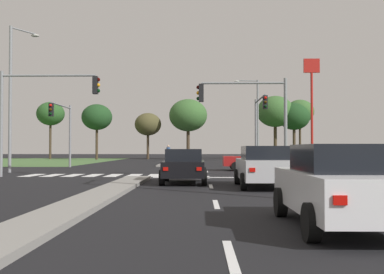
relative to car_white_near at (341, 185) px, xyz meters
The scene contains 37 objects.
ground_plane 23.15m from the car_white_near, 104.38° to the left, with size 200.00×200.00×0.00m, color black.
median_island_near 6.72m from the car_white_near, 149.33° to the left, with size 1.20×22.00×0.14m, color gray.
median_island_far 47.76m from the car_white_near, 96.91° to the left, with size 1.20×36.00×0.14m, color gray.
lane_dash_near 3.33m from the car_white_near, 134.09° to the right, with size 0.14×2.00×0.01m, color silver.
lane_dash_second 4.39m from the car_white_near, 121.40° to the left, with size 0.14×2.00×0.01m, color silver.
lane_dash_third 9.97m from the car_white_near, 103.07° to the left, with size 0.14×2.00×0.01m, color silver.
lane_dash_fourth 15.86m from the car_white_near, 98.15° to the left, with size 0.14×2.00×0.01m, color silver.
lane_dash_fifth 21.81m from the car_white_near, 95.92° to the left, with size 0.14×2.00×0.01m, color silver.
edge_line_right 4.61m from the car_white_near, 75.95° to the left, with size 0.14×24.00×0.01m, color silver.
stop_bar_near 15.55m from the car_white_near, 97.20° to the left, with size 6.40×0.50×0.01m, color silver.
crosswalk_bar_near 21.08m from the car_white_near, 125.22° to the left, with size 0.70×2.80×0.01m, color silver.
crosswalk_bar_second 20.44m from the car_white_near, 122.58° to the left, with size 0.70×2.80×0.01m, color silver.
crosswalk_bar_third 19.84m from the car_white_near, 119.78° to the left, with size 0.70×2.80×0.01m, color silver.
crosswalk_bar_fourth 19.30m from the car_white_near, 116.81° to the left, with size 0.70×2.80×0.01m, color silver.
crosswalk_bar_fifth 18.81m from the car_white_near, 113.68° to the left, with size 0.70×2.80×0.01m, color silver.
crosswalk_bar_sixth 18.38m from the car_white_near, 110.39° to the left, with size 0.70×2.80×0.01m, color silver.
crosswalk_bar_seventh 18.01m from the car_white_near, 106.96° to the left, with size 0.70×2.80×0.01m, color silver.
crosswalk_bar_eighth 17.71m from the car_white_near, 103.39° to the left, with size 0.70×2.80×0.01m, color silver.
car_white_near is the anchor object (origin of this frame).
car_silver_second 9.33m from the car_white_near, 91.22° to the left, with size 2.04×4.64×1.61m.
car_red_third 23.29m from the car_white_near, 87.02° to the left, with size 4.60×1.98×1.52m.
car_black_fourth 11.88m from the car_white_near, 106.50° to the left, with size 1.95×4.18×1.49m.
traffic_signal_far_right 27.08m from the car_white_near, 86.05° to the left, with size 0.32×5.82×5.52m.
traffic_signal_far_left 30.25m from the car_white_near, 116.30° to the left, with size 0.32×5.22×5.07m.
traffic_signal_near_left 19.73m from the car_white_near, 125.74° to the left, with size 5.41×0.32×5.68m.
traffic_signal_near_right 16.06m from the car_white_near, 89.82° to the left, with size 4.82×0.32×5.25m.
street_lamp_second 25.56m from the car_white_near, 125.56° to the left, with size 1.31×1.99×9.33m.
street_lamp_third 39.27m from the car_white_near, 85.59° to the left, with size 2.55×0.54×8.60m.
pedestrian_at_median 32.61m from the car_white_near, 99.71° to the left, with size 0.34×0.34×1.70m.
fastfood_pole_sign 46.18m from the car_white_near, 77.21° to the left, with size 1.80×0.40×11.81m.
treeline_near 63.72m from the car_white_near, 112.76° to the left, with size 4.03×4.03×8.34m.
treeline_second 58.26m from the car_white_near, 107.10° to the left, with size 4.23×4.23×7.71m.
treeline_third 59.92m from the car_white_near, 99.95° to the left, with size 3.87×3.87×6.73m.
treeline_fourth 57.99m from the car_white_near, 94.39° to the left, with size 5.44×5.44×8.62m.
treeline_fifth 61.49m from the car_white_near, 79.43° to the left, with size 4.74×4.74×8.33m.
treeline_sixth 61.29m from the car_white_near, 82.01° to the left, with size 5.45×5.45×9.37m.
treeline_seventh 62.49m from the car_white_near, 78.63° to the left, with size 4.21×4.21×8.87m.
Camera 1 is at (3.08, -1.32, 1.50)m, focal length 43.58 mm.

